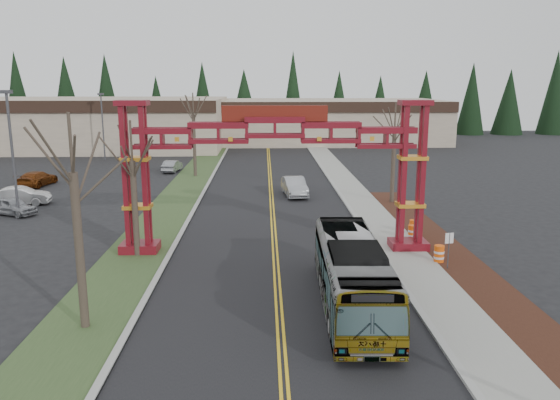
{
  "coord_description": "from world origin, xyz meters",
  "views": [
    {
      "loc": [
        -0.62,
        -13.19,
        9.87
      ],
      "look_at": [
        0.23,
        15.71,
        3.62
      ],
      "focal_mm": 35.0,
      "sensor_mm": 36.0,
      "label": 1
    }
  ],
  "objects_px": {
    "parked_car_near_b": "(21,196)",
    "barrel_mid": "(412,233)",
    "parked_car_mid_a": "(37,179)",
    "light_pole_near": "(12,145)",
    "bare_tree_right_far": "(395,131)",
    "retail_building_east": "(326,121)",
    "parked_car_far_a": "(172,166)",
    "light_pole_far": "(103,122)",
    "barrel_north": "(413,228)",
    "transit_bus": "(352,275)",
    "bare_tree_median_mid": "(132,162)",
    "barrel_south": "(439,255)",
    "retail_building_west": "(72,123)",
    "parked_car_near_a": "(12,206)",
    "bare_tree_median_near": "(73,174)",
    "street_sign": "(449,244)",
    "bare_tree_median_far": "(193,115)",
    "gateway_arch": "(275,152)",
    "silver_sedan": "(294,187)"
  },
  "relations": [
    {
      "from": "light_pole_near",
      "to": "barrel_mid",
      "type": "height_order",
      "value": "light_pole_near"
    },
    {
      "from": "transit_bus",
      "to": "bare_tree_median_mid",
      "type": "distance_m",
      "value": 14.2
    },
    {
      "from": "transit_bus",
      "to": "barrel_north",
      "type": "relative_size",
      "value": 10.56
    },
    {
      "from": "retail_building_west",
      "to": "parked_car_near_a",
      "type": "height_order",
      "value": "retail_building_west"
    },
    {
      "from": "street_sign",
      "to": "light_pole_far",
      "type": "bearing_deg",
      "value": 124.9
    },
    {
      "from": "retail_building_east",
      "to": "parked_car_far_a",
      "type": "height_order",
      "value": "retail_building_east"
    },
    {
      "from": "barrel_south",
      "to": "barrel_mid",
      "type": "relative_size",
      "value": 1.02
    },
    {
      "from": "parked_car_far_a",
      "to": "light_pole_near",
      "type": "relative_size",
      "value": 0.43
    },
    {
      "from": "transit_bus",
      "to": "light_pole_far",
      "type": "distance_m",
      "value": 54.51
    },
    {
      "from": "parked_car_near_a",
      "to": "light_pole_far",
      "type": "xyz_separation_m",
      "value": [
        -1.62,
        30.4,
        4.26
      ]
    },
    {
      "from": "light_pole_near",
      "to": "bare_tree_right_far",
      "type": "bearing_deg",
      "value": 7.16
    },
    {
      "from": "light_pole_near",
      "to": "light_pole_far",
      "type": "xyz_separation_m",
      "value": [
        -2.24,
        30.8,
        -0.46
      ]
    },
    {
      "from": "silver_sedan",
      "to": "parked_car_near_a",
      "type": "height_order",
      "value": "silver_sedan"
    },
    {
      "from": "bare_tree_median_mid",
      "to": "barrel_north",
      "type": "height_order",
      "value": "bare_tree_median_mid"
    },
    {
      "from": "parked_car_near_b",
      "to": "parked_car_mid_a",
      "type": "bearing_deg",
      "value": 5.65
    },
    {
      "from": "transit_bus",
      "to": "silver_sedan",
      "type": "relative_size",
      "value": 2.2
    },
    {
      "from": "parked_car_mid_a",
      "to": "light_pole_near",
      "type": "xyz_separation_m",
      "value": [
        3.53,
        -12.33,
        4.66
      ]
    },
    {
      "from": "parked_car_near_b",
      "to": "barrel_mid",
      "type": "bearing_deg",
      "value": -119.13
    },
    {
      "from": "transit_bus",
      "to": "bare_tree_median_mid",
      "type": "xyz_separation_m",
      "value": [
        -11.25,
        7.7,
        3.99
      ]
    },
    {
      "from": "silver_sedan",
      "to": "street_sign",
      "type": "distance_m",
      "value": 21.17
    },
    {
      "from": "gateway_arch",
      "to": "parked_car_far_a",
      "type": "bearing_deg",
      "value": 110.14
    },
    {
      "from": "retail_building_east",
      "to": "silver_sedan",
      "type": "xyz_separation_m",
      "value": [
        -7.94,
        -45.72,
        -2.68
      ]
    },
    {
      "from": "silver_sedan",
      "to": "light_pole_far",
      "type": "bearing_deg",
      "value": 127.89
    },
    {
      "from": "bare_tree_median_far",
      "to": "barrel_mid",
      "type": "bearing_deg",
      "value": -56.01
    },
    {
      "from": "parked_car_far_a",
      "to": "gateway_arch",
      "type": "bearing_deg",
      "value": 116.51
    },
    {
      "from": "gateway_arch",
      "to": "barrel_north",
      "type": "bearing_deg",
      "value": 18.83
    },
    {
      "from": "parked_car_far_a",
      "to": "barrel_south",
      "type": "bearing_deg",
      "value": 128.0
    },
    {
      "from": "parked_car_far_a",
      "to": "bare_tree_median_mid",
      "type": "distance_m",
      "value": 31.23
    },
    {
      "from": "gateway_arch",
      "to": "parked_car_near_b",
      "type": "relative_size",
      "value": 3.98
    },
    {
      "from": "light_pole_near",
      "to": "transit_bus",
      "type": "bearing_deg",
      "value": -38.34
    },
    {
      "from": "bare_tree_right_far",
      "to": "barrel_north",
      "type": "distance_m",
      "value": 11.31
    },
    {
      "from": "parked_car_far_a",
      "to": "bare_tree_median_far",
      "type": "xyz_separation_m",
      "value": [
        3.0,
        -3.25,
        5.85
      ]
    },
    {
      "from": "parked_car_mid_a",
      "to": "bare_tree_median_far",
      "type": "height_order",
      "value": "bare_tree_median_far"
    },
    {
      "from": "bare_tree_right_far",
      "to": "barrel_north",
      "type": "bearing_deg",
      "value": -94.85
    },
    {
      "from": "gateway_arch",
      "to": "parked_car_far_a",
      "type": "distance_m",
      "value": 32.39
    },
    {
      "from": "light_pole_near",
      "to": "street_sign",
      "type": "bearing_deg",
      "value": -24.64
    },
    {
      "from": "light_pole_far",
      "to": "barrel_north",
      "type": "distance_m",
      "value": 48.16
    },
    {
      "from": "transit_bus",
      "to": "parked_car_near_b",
      "type": "distance_m",
      "value": 32.22
    },
    {
      "from": "parked_car_near_b",
      "to": "parked_car_far_a",
      "type": "bearing_deg",
      "value": -37.88
    },
    {
      "from": "parked_car_near_a",
      "to": "transit_bus",
      "type": "bearing_deg",
      "value": -103.75
    },
    {
      "from": "parked_car_far_a",
      "to": "parked_car_near_a",
      "type": "bearing_deg",
      "value": 73.0
    },
    {
      "from": "parked_car_near_a",
      "to": "bare_tree_median_near",
      "type": "height_order",
      "value": "bare_tree_median_near"
    },
    {
      "from": "parked_car_near_b",
      "to": "gateway_arch",
      "type": "bearing_deg",
      "value": -130.71
    },
    {
      "from": "barrel_mid",
      "to": "bare_tree_median_near",
      "type": "bearing_deg",
      "value": -144.21
    },
    {
      "from": "retail_building_east",
      "to": "barrel_north",
      "type": "xyz_separation_m",
      "value": [
        -0.83,
        -58.83,
        -2.99
      ]
    },
    {
      "from": "barrel_mid",
      "to": "gateway_arch",
      "type": "bearing_deg",
      "value": -167.78
    },
    {
      "from": "transit_bus",
      "to": "barrel_south",
      "type": "distance_m",
      "value": 8.3
    },
    {
      "from": "light_pole_far",
      "to": "barrel_north",
      "type": "xyz_separation_m",
      "value": [
        30.54,
        -36.98,
        -4.41
      ]
    },
    {
      "from": "barrel_south",
      "to": "barrel_north",
      "type": "height_order",
      "value": "barrel_north"
    },
    {
      "from": "street_sign",
      "to": "retail_building_east",
      "type": "bearing_deg",
      "value": 89.27
    }
  ]
}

